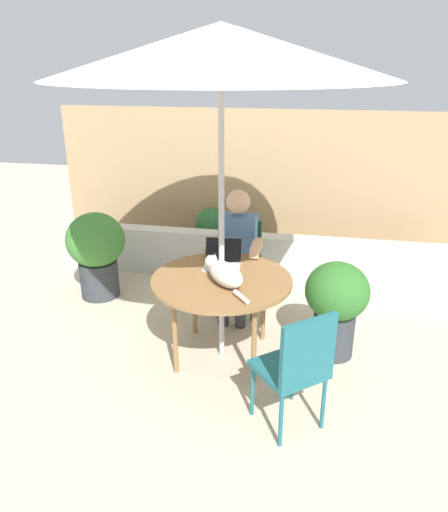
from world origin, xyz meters
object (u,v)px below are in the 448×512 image
at_px(patio_table, 222,284).
at_px(person_seated, 237,248).
at_px(chair_occupied, 239,259).
at_px(potted_plant_by_chair, 211,235).
at_px(potted_plant_near_fence, 336,302).
at_px(chair_empty, 297,364).
at_px(potted_plant_corner, 96,249).
at_px(patio_umbrella, 221,51).
at_px(cat, 224,273).
at_px(laptop, 223,258).

bearing_deg(patio_table, person_seated, 90.00).
xyz_separation_m(chair_occupied, potted_plant_by_chair, (-0.50, 1.00, -0.14)).
bearing_deg(potted_plant_near_fence, chair_occupied, 143.31).
distance_m(chair_occupied, chair_empty, 1.77).
relative_size(chair_occupied, chair_empty, 1.00).
bearing_deg(potted_plant_corner, patio_table, -30.05).
height_order(chair_occupied, potted_plant_near_fence, chair_occupied).
distance_m(patio_umbrella, potted_plant_corner, 2.49).
bearing_deg(person_seated, potted_plant_by_chair, 113.43).
distance_m(patio_umbrella, chair_occupied, 2.03).
xyz_separation_m(chair_occupied, cat, (0.04, -0.96, 0.27)).
xyz_separation_m(patio_umbrella, cat, (0.04, -0.08, -1.56)).
height_order(patio_table, potted_plant_by_chair, potted_plant_by_chair).
xyz_separation_m(person_seated, potted_plant_corner, (-1.46, 0.13, -0.17)).
height_order(chair_empty, potted_plant_near_fence, chair_empty).
relative_size(chair_occupied, person_seated, 0.72).
distance_m(laptop, potted_plant_by_chair, 1.71).
xyz_separation_m(patio_table, patio_umbrella, (0.00, 0.00, 1.70)).
xyz_separation_m(chair_occupied, potted_plant_near_fence, (0.91, -0.67, -0.03)).
height_order(laptop, potted_plant_by_chair, laptop).
relative_size(patio_umbrella, laptop, 7.99).
xyz_separation_m(patio_table, potted_plant_near_fence, (0.91, 0.20, -0.17)).
distance_m(chair_empty, laptop, 1.28).
bearing_deg(laptop, potted_plant_corner, 158.01).
bearing_deg(chair_empty, laptop, 123.26).
height_order(chair_occupied, chair_empty, same).
distance_m(patio_table, potted_plant_near_fence, 0.94).
bearing_deg(chair_empty, potted_plant_by_chair, 113.38).
height_order(patio_umbrella, potted_plant_corner, patio_umbrella).
bearing_deg(cat, patio_table, 113.00).
height_order(cat, potted_plant_corner, potted_plant_corner).
bearing_deg(laptop, patio_table, -80.95).
height_order(chair_empty, cat, chair_empty).
relative_size(chair_occupied, cat, 1.62).
relative_size(patio_table, cat, 2.06).
xyz_separation_m(chair_empty, potted_plant_corner, (-2.10, 1.62, 0.00)).
bearing_deg(potted_plant_by_chair, patio_table, -75.00).
bearing_deg(potted_plant_by_chair, chair_occupied, -63.38).
bearing_deg(potted_plant_corner, potted_plant_near_fence, -15.31).
relative_size(patio_table, chair_occupied, 1.27).
height_order(chair_occupied, person_seated, person_seated).
bearing_deg(potted_plant_near_fence, laptop, 175.45).
xyz_separation_m(patio_table, person_seated, (0.00, 0.72, 0.03)).
xyz_separation_m(patio_table, laptop, (-0.04, 0.27, 0.11)).
height_order(patio_umbrella, chair_empty, patio_umbrella).
relative_size(chair_occupied, laptop, 2.78).
distance_m(chair_occupied, cat, 0.99).
xyz_separation_m(potted_plant_near_fence, potted_plant_corner, (-2.37, 0.65, 0.04)).
xyz_separation_m(chair_empty, potted_plant_by_chair, (-1.15, 2.65, -0.14)).
distance_m(patio_umbrella, chair_empty, 2.09).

